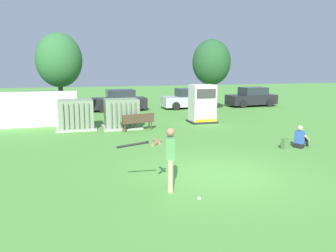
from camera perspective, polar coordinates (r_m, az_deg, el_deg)
name	(u,v)px	position (r m, az deg, el deg)	size (l,w,h in m)	color
ground_plane	(221,175)	(10.76, 9.12, -8.26)	(96.00, 96.00, 0.00)	#51933D
fence_panel	(33,110)	(19.99, -22.17, 2.61)	(4.80, 0.12, 2.00)	white
transformer_west	(76,115)	(18.62, -15.53, 1.83)	(2.10, 1.70, 1.62)	#9E9B93
transformer_mid_west	(121,114)	(18.47, -7.99, 2.04)	(2.10, 1.70, 1.62)	#9E9B93
generator_enclosure	(202,104)	(20.29, 5.90, 3.80)	(1.60, 1.40, 2.30)	#262626
park_bench	(138,121)	(17.68, -5.19, 0.90)	(1.84, 0.80, 0.92)	#4C3828
batter	(168,155)	(9.16, 0.05, -5.03)	(1.60, 0.77, 1.74)	tan
sports_ball	(199,199)	(8.74, 5.36, -12.29)	(0.09, 0.09, 0.09)	white
seated_spectator	(301,139)	(15.05, 21.80, -2.06)	(0.79, 0.66, 0.96)	black
backpack	(285,144)	(14.62, 19.48, -2.91)	(0.36, 0.31, 0.44)	#4C723F
tree_left	(59,60)	(22.33, -18.20, 10.65)	(2.86, 2.86, 5.46)	#4C3828
tree_center_left	(211,63)	(24.87, 7.46, 10.75)	(2.79, 2.79, 5.32)	#4C3828
parked_car_leftmost	(39,104)	(25.51, -21.32, 3.60)	(4.39, 2.35, 1.62)	navy
parked_car_left_of_center	(119,101)	(25.97, -8.39, 4.30)	(4.22, 1.95, 1.62)	black
parked_car_right_of_center	(188,99)	(27.16, 3.51, 4.64)	(4.23, 1.99, 1.62)	#B2B2B7
parked_car_rightmost	(252,97)	(29.41, 14.17, 4.78)	(4.29, 2.09, 1.62)	black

